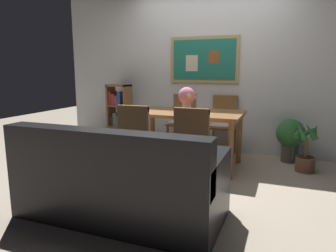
# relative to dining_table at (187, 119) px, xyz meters

# --- Properties ---
(ground_plane) EXTENTS (12.00, 12.00, 0.00)m
(ground_plane) POSITION_rel_dining_table_xyz_m (0.10, -0.45, -0.65)
(ground_plane) COLOR tan
(wall_back_with_painting) EXTENTS (5.20, 0.14, 2.60)m
(wall_back_with_painting) POSITION_rel_dining_table_xyz_m (0.09, 0.96, 0.65)
(wall_back_with_painting) COLOR silver
(wall_back_with_painting) RESTS_ON ground_plane
(dining_table) EXTENTS (1.49, 0.87, 0.75)m
(dining_table) POSITION_rel_dining_table_xyz_m (0.00, 0.00, 0.00)
(dining_table) COLOR brown
(dining_table) RESTS_ON ground_plane
(dining_chair_near_left) EXTENTS (0.40, 0.41, 0.91)m
(dining_chair_near_left) POSITION_rel_dining_table_xyz_m (-0.35, -0.79, -0.11)
(dining_chair_near_left) COLOR brown
(dining_chair_near_left) RESTS_ON ground_plane
(dining_chair_near_right) EXTENTS (0.40, 0.41, 0.91)m
(dining_chair_near_right) POSITION_rel_dining_table_xyz_m (0.33, -0.78, -0.11)
(dining_chair_near_right) COLOR brown
(dining_chair_near_right) RESTS_ON ground_plane
(dining_chair_far_left) EXTENTS (0.40, 0.41, 0.91)m
(dining_chair_far_left) POSITION_rel_dining_table_xyz_m (-0.32, 0.80, -0.11)
(dining_chair_far_left) COLOR brown
(dining_chair_far_left) RESTS_ON ground_plane
(dining_chair_far_right) EXTENTS (0.40, 0.41, 0.91)m
(dining_chair_far_right) POSITION_rel_dining_table_xyz_m (0.36, 0.76, -0.11)
(dining_chair_far_right) COLOR brown
(dining_chair_far_right) RESTS_ON ground_plane
(leather_couch) EXTENTS (1.80, 0.84, 0.84)m
(leather_couch) POSITION_rel_dining_table_xyz_m (-0.10, -1.68, -0.34)
(leather_couch) COLOR black
(leather_couch) RESTS_ON ground_plane
(bookshelf) EXTENTS (0.36, 0.28, 1.06)m
(bookshelf) POSITION_rel_dining_table_xyz_m (-1.40, 0.62, -0.17)
(bookshelf) COLOR brown
(bookshelf) RESTS_ON ground_plane
(potted_ivy) EXTENTS (0.40, 0.40, 0.62)m
(potted_ivy) POSITION_rel_dining_table_xyz_m (1.33, 0.68, -0.28)
(potted_ivy) COLOR #4C4742
(potted_ivy) RESTS_ON ground_plane
(potted_palm) EXTENTS (0.34, 0.36, 0.67)m
(potted_palm) POSITION_rel_dining_table_xyz_m (1.52, 0.29, -0.37)
(potted_palm) COLOR brown
(potted_palm) RESTS_ON ground_plane
(flower_vase) EXTENTS (0.23, 0.22, 0.33)m
(flower_vase) POSITION_rel_dining_table_xyz_m (0.01, -0.04, 0.30)
(flower_vase) COLOR beige
(flower_vase) RESTS_ON dining_table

